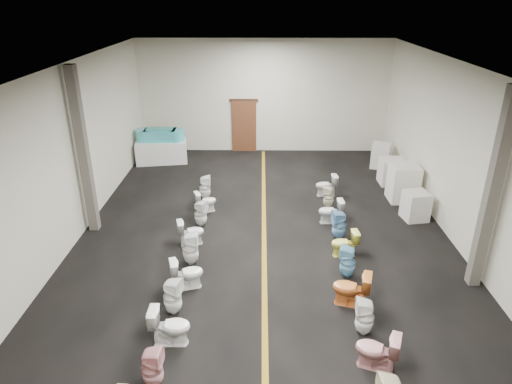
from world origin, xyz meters
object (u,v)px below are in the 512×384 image
appliance_crate_b (403,183)px  toilet_left_10 (206,201)px  toilet_left_11 (205,187)px  toilet_right_7 (345,243)px  toilet_left_4 (170,326)px  toilet_right_10 (329,197)px  bathtub (160,135)px  toilet_right_5 (351,289)px  toilet_right_11 (326,185)px  toilet_right_6 (348,262)px  toilet_right_8 (339,225)px  toilet_right_4 (365,317)px  toilet_right_9 (331,211)px  appliance_crate_a (416,206)px  toilet_left_5 (173,296)px  toilet_left_9 (201,213)px  toilet_left_8 (191,232)px  toilet_left_7 (190,248)px  appliance_crate_c (391,171)px  toilet_left_6 (187,273)px  display_table (162,151)px  appliance_crate_d (380,156)px  toilet_left_3 (152,368)px  toilet_right_3 (377,351)px

appliance_crate_b → toilet_left_10: 6.23m
toilet_left_11 → toilet_right_7: (3.89, -3.39, -0.06)m
toilet_left_4 → toilet_right_10: size_ratio=1.09×
bathtub → appliance_crate_b: size_ratio=1.59×
toilet_right_5 → toilet_right_11: toilet_right_5 is taller
toilet_right_6 → toilet_right_8: toilet_right_8 is taller
toilet_right_4 → toilet_right_9: 4.67m
toilet_left_10 → appliance_crate_a: bearing=-116.8°
toilet_right_10 → toilet_right_7: bearing=22.5°
toilet_left_5 → toilet_left_9: (0.10, 3.86, -0.02)m
toilet_right_8 → toilet_right_4: bearing=-11.0°
toilet_right_9 → toilet_right_10: 0.99m
toilet_left_4 → toilet_right_7: 4.94m
toilet_left_5 → toilet_left_9: 3.86m
toilet_left_11 → toilet_left_10: bearing=-176.0°
toilet_right_10 → toilet_left_8: bearing=-38.1°
toilet_left_10 → toilet_right_9: (3.67, -0.68, 0.02)m
toilet_left_7 → toilet_right_5: toilet_left_7 is taller
toilet_left_11 → toilet_right_11: 3.93m
appliance_crate_a → toilet_left_10: (-6.16, 0.42, -0.09)m
appliance_crate_c → toilet_left_6: (-6.13, -6.17, -0.07)m
display_table → appliance_crate_d: appliance_crate_d is taller
toilet_left_3 → toilet_left_7: 3.80m
appliance_crate_b → toilet_right_8: appliance_crate_b is taller
toilet_right_11 → appliance_crate_b: bearing=75.3°
toilet_left_4 → toilet_left_7: size_ratio=0.90×
toilet_left_9 → toilet_left_10: 0.93m
toilet_left_3 → toilet_right_4: size_ratio=1.01×
bathtub → toilet_right_10: size_ratio=2.63×
toilet_left_5 → toilet_right_3: bearing=-96.3°
toilet_right_9 → toilet_right_3: bearing=-3.4°
bathtub → toilet_left_10: bathtub is taller
toilet_left_9 → toilet_right_10: bearing=-49.0°
toilet_right_5 → toilet_right_6: size_ratio=1.00×
appliance_crate_d → toilet_left_4: 11.36m
toilet_left_3 → appliance_crate_d: bearing=-25.9°
toilet_left_7 → toilet_right_3: (3.73, -3.33, -0.05)m
toilet_left_6 → toilet_left_8: bearing=-11.5°
toilet_right_6 → appliance_crate_c: bearing=177.3°
toilet_left_5 → toilet_right_6: (3.80, 1.37, -0.02)m
appliance_crate_a → toilet_right_4: size_ratio=1.07×
toilet_left_5 → toilet_right_9: 5.59m
toilet_right_6 → toilet_right_9: (-0.01, 2.74, -0.04)m
toilet_left_3 → toilet_right_7: (3.88, 4.23, -0.06)m
toilet_right_3 → toilet_right_4: (-0.03, 0.88, 0.01)m
toilet_left_6 → toilet_right_10: size_ratio=1.04×
appliance_crate_a → toilet_left_5: size_ratio=1.02×
display_table → appliance_crate_a: display_table is taller
bathtub → toilet_right_3: (5.91, -10.64, -0.69)m
toilet_left_9 → toilet_right_11: (3.82, 2.18, -0.04)m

